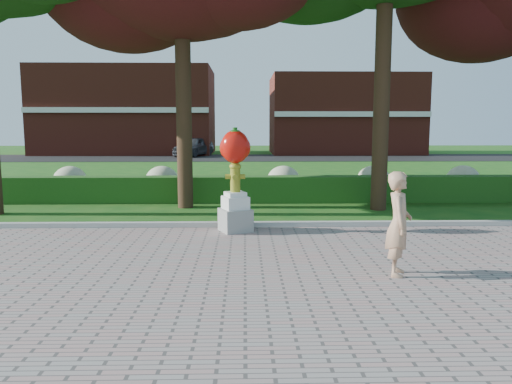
% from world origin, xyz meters
% --- Properties ---
extents(ground, '(100.00, 100.00, 0.00)m').
position_xyz_m(ground, '(0.00, 0.00, 0.00)').
color(ground, '#134D13').
rests_on(ground, ground).
extents(walkway, '(40.00, 14.00, 0.04)m').
position_xyz_m(walkway, '(0.00, -4.00, 0.02)').
color(walkway, gray).
rests_on(walkway, ground).
extents(curb, '(40.00, 0.18, 0.15)m').
position_xyz_m(curb, '(0.00, 3.00, 0.07)').
color(curb, '#ADADA5').
rests_on(curb, ground).
extents(lawn_hedge, '(24.00, 0.70, 0.80)m').
position_xyz_m(lawn_hedge, '(0.00, 7.00, 0.40)').
color(lawn_hedge, '#154112').
rests_on(lawn_hedge, ground).
extents(hydrangea_row, '(20.10, 1.10, 0.99)m').
position_xyz_m(hydrangea_row, '(0.57, 8.00, 0.55)').
color(hydrangea_row, beige).
rests_on(hydrangea_row, ground).
extents(street, '(50.00, 8.00, 0.02)m').
position_xyz_m(street, '(0.00, 28.00, 0.01)').
color(street, black).
rests_on(street, ground).
extents(building_left, '(14.00, 8.00, 7.00)m').
position_xyz_m(building_left, '(-10.00, 34.00, 3.50)').
color(building_left, maroon).
rests_on(building_left, ground).
extents(building_right, '(12.00, 8.00, 6.40)m').
position_xyz_m(building_right, '(8.00, 34.00, 3.20)').
color(building_right, maroon).
rests_on(building_right, ground).
extents(hydrant_sculpture, '(0.81, 0.81, 2.29)m').
position_xyz_m(hydrant_sculpture, '(-0.49, 2.50, 1.25)').
color(hydrant_sculpture, gray).
rests_on(hydrant_sculpture, walkway).
extents(woman, '(0.54, 0.68, 1.63)m').
position_xyz_m(woman, '(2.11, -0.80, 0.86)').
color(woman, tan).
rests_on(woman, walkway).
extents(parked_car, '(3.13, 4.66, 1.48)m').
position_xyz_m(parked_car, '(-4.15, 29.69, 0.76)').
color(parked_car, '#414349').
rests_on(parked_car, street).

